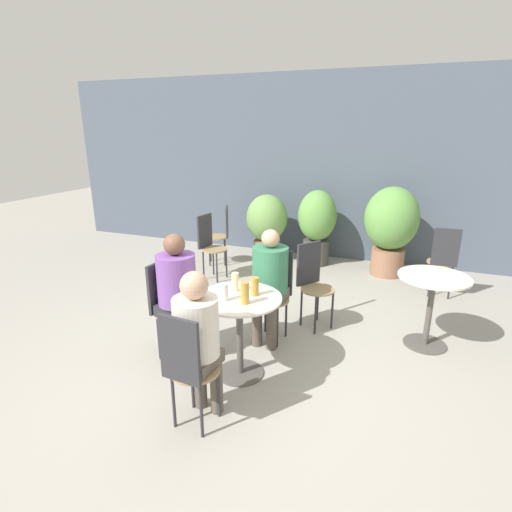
# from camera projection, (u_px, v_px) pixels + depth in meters

# --- Properties ---
(ground_plane) EXTENTS (20.00, 20.00, 0.00)m
(ground_plane) POSITION_uv_depth(u_px,v_px,m) (238.00, 373.00, 3.64)
(ground_plane) COLOR #9E998E
(storefront_wall) EXTENTS (10.00, 0.06, 3.00)m
(storefront_wall) POSITION_uv_depth(u_px,v_px,m) (328.00, 169.00, 6.56)
(storefront_wall) COLOR #4C5666
(storefront_wall) RESTS_ON ground_plane
(cafe_table_near) EXTENTS (0.74, 0.74, 0.76)m
(cafe_table_near) POSITION_uv_depth(u_px,v_px,m) (240.00, 318.00, 3.47)
(cafe_table_near) COLOR #514C47
(cafe_table_near) RESTS_ON ground_plane
(cafe_table_far) EXTENTS (0.69, 0.69, 0.76)m
(cafe_table_far) POSITION_uv_depth(u_px,v_px,m) (432.00, 296.00, 3.96)
(cafe_table_far) COLOR #514C47
(cafe_table_far) RESTS_ON ground_plane
(bistro_chair_0) EXTENTS (0.37, 0.38, 0.95)m
(bistro_chair_0) POSITION_uv_depth(u_px,v_px,m) (275.00, 287.00, 4.15)
(bistro_chair_0) COLOR #997F56
(bistro_chair_0) RESTS_ON ground_plane
(bistro_chair_1) EXTENTS (0.38, 0.37, 0.95)m
(bistro_chair_1) POSITION_uv_depth(u_px,v_px,m) (167.00, 301.00, 3.80)
(bistro_chair_1) COLOR #997F56
(bistro_chair_1) RESTS_ON ground_plane
(bistro_chair_2) EXTENTS (0.37, 0.38, 0.95)m
(bistro_chair_2) POSITION_uv_depth(u_px,v_px,m) (187.00, 363.00, 2.80)
(bistro_chair_2) COLOR #997F56
(bistro_chair_2) RESTS_ON ground_plane
(bistro_chair_3) EXTENTS (0.39, 0.37, 0.95)m
(bistro_chair_3) POSITION_uv_depth(u_px,v_px,m) (209.00, 241.00, 5.82)
(bistro_chair_3) COLOR #997F56
(bistro_chair_3) RESTS_ON ground_plane
(bistro_chair_4) EXTENTS (0.43, 0.42, 0.95)m
(bistro_chair_4) POSITION_uv_depth(u_px,v_px,m) (313.00, 278.00, 4.40)
(bistro_chair_4) COLOR #997F56
(bistro_chair_4) RESTS_ON ground_plane
(bistro_chair_5) EXTENTS (0.42, 0.40, 0.95)m
(bistro_chair_5) POSITION_uv_depth(u_px,v_px,m) (223.00, 230.00, 6.44)
(bistro_chair_5) COLOR #997F56
(bistro_chair_5) RESTS_ON ground_plane
(bistro_chair_6) EXTENTS (0.37, 0.37, 0.95)m
(bistro_chair_6) POSITION_uv_depth(u_px,v_px,m) (444.00, 257.00, 5.12)
(bistro_chair_6) COLOR #997F56
(bistro_chair_6) RESTS_ON ground_plane
(seated_person_0) EXTENTS (0.36, 0.38, 1.21)m
(seated_person_0) POSITION_uv_depth(u_px,v_px,m) (269.00, 278.00, 3.97)
(seated_person_0) COLOR brown
(seated_person_0) RESTS_ON ground_plane
(seated_person_1) EXTENTS (0.38, 0.36, 1.24)m
(seated_person_1) POSITION_uv_depth(u_px,v_px,m) (178.00, 287.00, 3.69)
(seated_person_1) COLOR #2D2D33
(seated_person_1) RESTS_ON ground_plane
(seated_person_2) EXTENTS (0.33, 0.35, 1.20)m
(seated_person_2) POSITION_uv_depth(u_px,v_px,m) (198.00, 334.00, 2.88)
(seated_person_2) COLOR brown
(seated_person_2) RESTS_ON ground_plane
(beer_glass_0) EXTENTS (0.07, 0.07, 0.15)m
(beer_glass_0) POSITION_uv_depth(u_px,v_px,m) (224.00, 292.00, 3.33)
(beer_glass_0) COLOR silver
(beer_glass_0) RESTS_ON cafe_table_near
(beer_glass_1) EXTENTS (0.07, 0.07, 0.19)m
(beer_glass_1) POSITION_uv_depth(u_px,v_px,m) (245.00, 293.00, 3.26)
(beer_glass_1) COLOR #B28433
(beer_glass_1) RESTS_ON cafe_table_near
(beer_glass_2) EXTENTS (0.07, 0.07, 0.16)m
(beer_glass_2) POSITION_uv_depth(u_px,v_px,m) (255.00, 286.00, 3.43)
(beer_glass_2) COLOR #B28433
(beer_glass_2) RESTS_ON cafe_table_near
(beer_glass_3) EXTENTS (0.06, 0.06, 0.17)m
(beer_glass_3) POSITION_uv_depth(u_px,v_px,m) (235.00, 282.00, 3.52)
(beer_glass_3) COLOR beige
(beer_glass_3) RESTS_ON cafe_table_near
(potted_plant_0) EXTENTS (0.68, 0.68, 1.10)m
(potted_plant_0) POSITION_uv_depth(u_px,v_px,m) (267.00, 223.00, 6.62)
(potted_plant_0) COLOR #93664C
(potted_plant_0) RESTS_ON ground_plane
(potted_plant_1) EXTENTS (0.61, 0.61, 1.21)m
(potted_plant_1) POSITION_uv_depth(u_px,v_px,m) (317.00, 223.00, 6.38)
(potted_plant_1) COLOR #47423D
(potted_plant_1) RESTS_ON ground_plane
(potted_plant_2) EXTENTS (0.78, 0.78, 1.34)m
(potted_plant_2) POSITION_uv_depth(u_px,v_px,m) (391.00, 225.00, 5.88)
(potted_plant_2) COLOR #93664C
(potted_plant_2) RESTS_ON ground_plane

